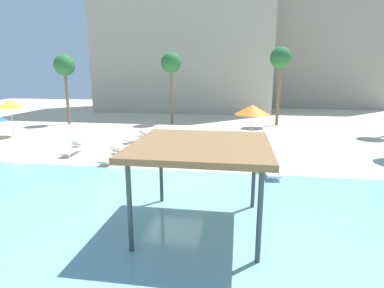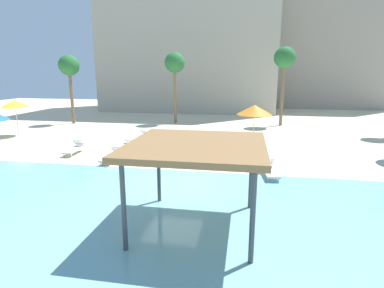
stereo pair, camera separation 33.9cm
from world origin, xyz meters
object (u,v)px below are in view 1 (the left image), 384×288
Objects in this scene: palm_tree_2 at (64,67)px; lounge_chair_6 at (137,137)px; lounge_chair_3 at (112,156)px; palm_tree_0 at (171,64)px; beach_umbrella_yellow_2 at (10,104)px; lounge_chair_2 at (73,149)px; shade_pavilion at (201,149)px; lounge_chair_5 at (270,169)px; palm_tree_3 at (281,60)px; beach_umbrella_orange_0 at (252,110)px.

lounge_chair_6 is at bearing -36.29° from palm_tree_2.
palm_tree_0 is at bearing -177.77° from lounge_chair_3.
beach_umbrella_yellow_2 is 1.43× the size of lounge_chair_3.
lounge_chair_6 is (2.72, 3.88, 0.00)m from lounge_chair_2.
shade_pavilion is 0.64× the size of palm_tree_2.
palm_tree_2 reaches higher than lounge_chair_3.
shade_pavilion is at bearing -32.61° from lounge_chair_5.
beach_umbrella_yellow_2 reaches higher than lounge_chair_3.
palm_tree_2 is (-9.26, 11.71, 4.96)m from lounge_chair_3.
lounge_chair_5 is (11.36, -2.26, 0.00)m from lounge_chair_2.
lounge_chair_3 is (-5.69, 6.49, -2.24)m from shade_pavilion.
lounge_chair_2 is 0.29× the size of palm_tree_0.
lounge_chair_5 is (18.62, -6.50, -2.15)m from beach_umbrella_yellow_2.
palm_tree_3 is at bearing 1.91° from palm_tree_0.
palm_tree_0 reaches higher than lounge_chair_3.
lounge_chair_2 is 0.30× the size of palm_tree_2.
palm_tree_3 is (19.57, 2.24, 0.60)m from palm_tree_2.
beach_umbrella_yellow_2 is at bearing -99.39° from palm_tree_2.
beach_umbrella_yellow_2 is at bearing 143.08° from shade_pavilion.
palm_tree_2 is 19.70m from palm_tree_3.
beach_umbrella_orange_0 reaches higher than lounge_chair_6.
lounge_chair_5 is at bearing -84.50° from beach_umbrella_orange_0.
shade_pavilion is 23.72m from palm_tree_2.
lounge_chair_6 is 0.30× the size of palm_tree_2.
beach_umbrella_yellow_2 is 0.41× the size of palm_tree_0.
beach_umbrella_yellow_2 reaches higher than beach_umbrella_orange_0.
lounge_chair_5 is 10.60m from lounge_chair_6.
lounge_chair_3 and lounge_chair_6 have the same top height.
beach_umbrella_yellow_2 is at bearing -61.43° from lounge_chair_6.
palm_tree_2 reaches higher than lounge_chair_5.
lounge_chair_3 is at bearing -51.68° from palm_tree_2.
palm_tree_0 reaches higher than beach_umbrella_orange_0.
lounge_chair_6 is (-6.00, 11.64, -2.24)m from shade_pavilion.
palm_tree_0 reaches higher than shade_pavilion.
lounge_chair_2 is 19.23m from palm_tree_3.
beach_umbrella_orange_0 is at bearing -19.21° from palm_tree_2.
lounge_chair_3 is 0.99× the size of lounge_chair_5.
shade_pavilion is 2.08× the size of lounge_chair_5.
lounge_chair_2 is at bearing -30.31° from beach_umbrella_yellow_2.
beach_umbrella_yellow_2 is 8.68m from lounge_chair_2.
lounge_chair_6 is at bearing 117.29° from shade_pavilion.
beach_umbrella_yellow_2 is at bearing -116.23° from lounge_chair_5.
palm_tree_3 is (20.59, 8.44, 3.41)m from beach_umbrella_yellow_2.
lounge_chair_3 is (3.03, -1.27, 0.00)m from lounge_chair_2.
lounge_chair_5 is 0.28× the size of palm_tree_3.
palm_tree_0 is at bearing -178.09° from palm_tree_3.
shade_pavilion is 2.10× the size of lounge_chair_6.
palm_tree_2 is 0.91× the size of palm_tree_3.
palm_tree_0 reaches higher than lounge_chair_6.
beach_umbrella_yellow_2 is (-17.96, -0.30, 0.13)m from beach_umbrella_orange_0.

